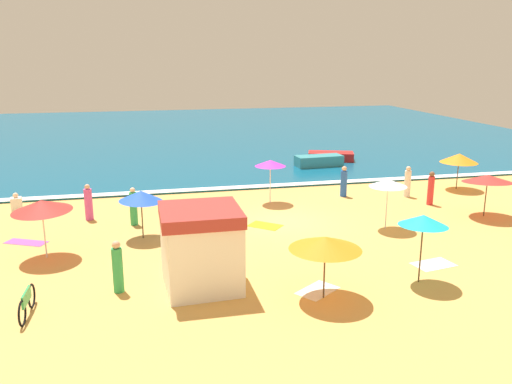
# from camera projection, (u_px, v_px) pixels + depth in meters

# --- Properties ---
(ground_plane) EXTENTS (60.00, 60.00, 0.00)m
(ground_plane) POSITION_uv_depth(u_px,v_px,m) (284.00, 222.00, 23.18)
(ground_plane) COLOR #E0A856
(ocean_water) EXTENTS (60.00, 44.00, 0.10)m
(ocean_water) POSITION_uv_depth(u_px,v_px,m) (203.00, 133.00, 49.61)
(ocean_water) COLOR #0F567A
(ocean_water) RESTS_ON ground_plane
(wave_breaker_foam) EXTENTS (57.00, 0.70, 0.01)m
(wave_breaker_foam) POSITION_uv_depth(u_px,v_px,m) (253.00, 186.00, 29.11)
(wave_breaker_foam) COLOR white
(wave_breaker_foam) RESTS_ON ocean_water
(lifeguard_cabana) EXTENTS (2.44, 2.43, 2.60)m
(lifeguard_cabana) POSITION_uv_depth(u_px,v_px,m) (201.00, 248.00, 16.33)
(lifeguard_cabana) COLOR white
(lifeguard_cabana) RESTS_ON ground_plane
(beach_umbrella_0) EXTENTS (2.11, 2.09, 2.00)m
(beach_umbrella_0) POSITION_uv_depth(u_px,v_px,m) (141.00, 196.00, 20.76)
(beach_umbrella_0) COLOR #4C3823
(beach_umbrella_0) RESTS_ON ground_plane
(beach_umbrella_1) EXTENTS (2.96, 2.96, 2.19)m
(beach_umbrella_1) POSITION_uv_depth(u_px,v_px,m) (41.00, 206.00, 18.63)
(beach_umbrella_1) COLOR silver
(beach_umbrella_1) RESTS_ON ground_plane
(beach_umbrella_2) EXTENTS (1.92, 1.92, 2.15)m
(beach_umbrella_2) POSITION_uv_depth(u_px,v_px,m) (388.00, 183.00, 21.88)
(beach_umbrella_2) COLOR silver
(beach_umbrella_2) RESTS_ON ground_plane
(beach_umbrella_4) EXTENTS (2.21, 2.21, 2.30)m
(beach_umbrella_4) POSITION_uv_depth(u_px,v_px,m) (423.00, 220.00, 16.54)
(beach_umbrella_4) COLOR #4C3823
(beach_umbrella_4) RESTS_ON ground_plane
(beach_umbrella_5) EXTENTS (1.57, 1.57, 2.17)m
(beach_umbrella_5) POSITION_uv_depth(u_px,v_px,m) (270.00, 163.00, 25.76)
(beach_umbrella_5) COLOR silver
(beach_umbrella_5) RESTS_ON ground_plane
(beach_umbrella_6) EXTENTS (2.52, 2.53, 2.02)m
(beach_umbrella_6) POSITION_uv_depth(u_px,v_px,m) (488.00, 179.00, 23.63)
(beach_umbrella_6) COLOR #4C3823
(beach_umbrella_6) RESTS_ON ground_plane
(beach_umbrella_7) EXTENTS (3.03, 3.03, 1.96)m
(beach_umbrella_7) POSITION_uv_depth(u_px,v_px,m) (325.00, 243.00, 15.51)
(beach_umbrella_7) COLOR #4C3823
(beach_umbrella_7) RESTS_ON ground_plane
(beach_umbrella_8) EXTENTS (2.59, 2.59, 1.99)m
(beach_umbrella_8) POSITION_uv_depth(u_px,v_px,m) (459.00, 158.00, 28.51)
(beach_umbrella_8) COLOR #4C3823
(beach_umbrella_8) RESTS_ON ground_plane
(parked_bicycle) EXTENTS (0.15, 1.82, 0.76)m
(parked_bicycle) POSITION_uv_depth(u_px,v_px,m) (27.00, 303.00, 14.77)
(parked_bicycle) COLOR black
(parked_bicycle) RESTS_ON ground_plane
(beachgoer_1) EXTENTS (0.45, 0.45, 1.61)m
(beachgoer_1) POSITION_uv_depth(u_px,v_px,m) (408.00, 182.00, 27.20)
(beachgoer_1) COLOR white
(beachgoer_1) RESTS_ON ground_plane
(beachgoer_3) EXTENTS (0.44, 0.44, 1.67)m
(beachgoer_3) POSITION_uv_depth(u_px,v_px,m) (133.00, 207.00, 22.62)
(beachgoer_3) COLOR green
(beachgoer_3) RESTS_ON ground_plane
(beachgoer_4) EXTENTS (0.48, 0.48, 1.60)m
(beachgoer_4) POSITION_uv_depth(u_px,v_px,m) (344.00, 182.00, 27.27)
(beachgoer_4) COLOR blue
(beachgoer_4) RESTS_ON ground_plane
(beachgoer_5) EXTENTS (0.42, 0.42, 1.67)m
(beachgoer_5) POSITION_uv_depth(u_px,v_px,m) (431.00, 189.00, 25.73)
(beachgoer_5) COLOR red
(beachgoer_5) RESTS_ON ground_plane
(beachgoer_7) EXTENTS (0.52, 0.52, 0.88)m
(beachgoer_7) POSITION_uv_depth(u_px,v_px,m) (16.00, 203.00, 24.77)
(beachgoer_7) COLOR white
(beachgoer_7) RESTS_ON ground_plane
(beachgoer_9) EXTENTS (0.44, 0.44, 1.63)m
(beachgoer_9) POSITION_uv_depth(u_px,v_px,m) (88.00, 203.00, 23.35)
(beachgoer_9) COLOR #D84CA5
(beachgoer_9) RESTS_ON ground_plane
(beachgoer_10) EXTENTS (0.45, 0.45, 1.67)m
(beachgoer_10) POSITION_uv_depth(u_px,v_px,m) (118.00, 268.00, 16.15)
(beachgoer_10) COLOR green
(beachgoer_10) RESTS_ON ground_plane
(beach_towel_0) EXTENTS (1.57, 1.14, 0.01)m
(beach_towel_0) POSITION_uv_depth(u_px,v_px,m) (434.00, 264.00, 18.47)
(beach_towel_0) COLOR white
(beach_towel_0) RESTS_ON ground_plane
(beach_towel_2) EXTENTS (1.76, 1.29, 0.01)m
(beach_towel_2) POSITION_uv_depth(u_px,v_px,m) (26.00, 242.00, 20.64)
(beach_towel_2) COLOR #D84CA5
(beach_towel_2) RESTS_ON ground_plane
(beach_towel_3) EXTENTS (1.57, 1.45, 0.01)m
(beach_towel_3) POSITION_uv_depth(u_px,v_px,m) (317.00, 290.00, 16.41)
(beach_towel_3) COLOR white
(beach_towel_3) RESTS_ON ground_plane
(beach_towel_4) EXTENTS (1.62, 1.57, 0.01)m
(beach_towel_4) POSITION_uv_depth(u_px,v_px,m) (265.00, 226.00, 22.68)
(beach_towel_4) COLOR orange
(beach_towel_4) RESTS_ON ground_plane
(small_boat_0) EXTENTS (3.35, 2.30, 0.57)m
(small_boat_0) POSITION_uv_depth(u_px,v_px,m) (331.00, 156.00, 36.30)
(small_boat_0) COLOR red
(small_boat_0) RESTS_ON ocean_water
(small_boat_1) EXTENTS (3.13, 1.41, 0.69)m
(small_boat_1) POSITION_uv_depth(u_px,v_px,m) (319.00, 161.00, 34.42)
(small_boat_1) COLOR teal
(small_boat_1) RESTS_ON ocean_water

